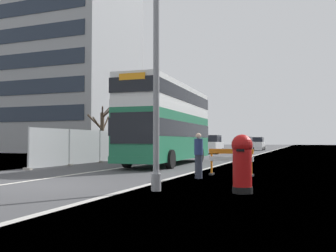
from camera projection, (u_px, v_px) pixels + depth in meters
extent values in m
cube|color=#424244|center=(34.00, 187.00, 12.09)|extent=(140.00, 280.00, 0.10)
cube|color=#B2AFA8|center=(127.00, 190.00, 10.90)|extent=(0.24, 196.00, 0.01)
cube|color=silver|center=(7.00, 184.00, 12.49)|extent=(0.16, 168.00, 0.01)
cube|color=#1E6B47|center=(169.00, 136.00, 23.25)|extent=(2.94, 11.55, 2.76)
cube|color=silver|center=(169.00, 111.00, 23.32)|extent=(2.94, 11.55, 0.40)
cube|color=silver|center=(169.00, 97.00, 23.35)|extent=(2.91, 11.44, 1.36)
cube|color=black|center=(169.00, 130.00, 23.27)|extent=(2.97, 11.67, 0.88)
cube|color=black|center=(169.00, 97.00, 23.35)|extent=(2.96, 11.61, 0.75)
cube|color=black|center=(132.00, 128.00, 17.81)|extent=(2.28, 0.15, 1.52)
cube|color=orange|center=(132.00, 76.00, 17.91)|extent=(1.36, 0.12, 0.32)
cube|color=#1E6B47|center=(169.00, 156.00, 23.20)|extent=(2.97, 11.67, 0.36)
cylinder|color=black|center=(127.00, 158.00, 20.22)|extent=(0.34, 1.01, 1.00)
cylinder|color=black|center=(170.00, 159.00, 19.45)|extent=(0.34, 1.01, 1.00)
cylinder|color=black|center=(166.00, 154.00, 26.58)|extent=(0.34, 1.01, 1.00)
cylinder|color=black|center=(200.00, 155.00, 25.80)|extent=(0.34, 1.01, 1.00)
cylinder|color=gray|center=(156.00, 40.00, 10.95)|extent=(0.18, 0.18, 8.88)
cylinder|color=gray|center=(156.00, 182.00, 10.78)|extent=(0.29, 0.29, 0.50)
cylinder|color=black|center=(242.00, 190.00, 10.32)|extent=(0.57, 0.57, 0.18)
cylinder|color=#AD0F0F|center=(242.00, 166.00, 10.34)|extent=(0.53, 0.53, 1.16)
sphere|color=#AD0F0F|center=(242.00, 145.00, 10.37)|extent=(0.59, 0.59, 0.59)
cube|color=black|center=(240.00, 150.00, 10.11)|extent=(0.22, 0.03, 0.07)
cube|color=orange|center=(231.00, 151.00, 15.61)|extent=(1.88, 0.17, 0.20)
cube|color=white|center=(231.00, 159.00, 15.59)|extent=(1.88, 0.17, 0.20)
cube|color=orange|center=(212.00, 163.00, 15.92)|extent=(0.07, 0.07, 1.02)
cube|color=black|center=(212.00, 174.00, 15.90)|extent=(0.16, 0.45, 0.08)
cube|color=orange|center=(251.00, 164.00, 15.25)|extent=(0.07, 0.07, 1.02)
cube|color=black|center=(251.00, 175.00, 15.23)|extent=(0.16, 0.45, 0.08)
cube|color=#A8AAAD|center=(50.00, 148.00, 20.08)|extent=(0.04, 3.26, 2.09)
cube|color=#A8AAAD|center=(85.00, 147.00, 23.26)|extent=(0.04, 3.26, 2.09)
cube|color=#A8AAAD|center=(112.00, 146.00, 26.44)|extent=(0.04, 3.26, 2.09)
cube|color=#A8AAAD|center=(133.00, 145.00, 29.62)|extent=(0.04, 3.26, 2.09)
cylinder|color=#939699|center=(28.00, 148.00, 18.49)|extent=(0.06, 0.06, 2.19)
cube|color=gray|center=(28.00, 169.00, 18.45)|extent=(0.44, 0.20, 0.12)
cylinder|color=#939699|center=(69.00, 147.00, 21.67)|extent=(0.06, 0.06, 2.19)
cube|color=gray|center=(69.00, 165.00, 21.63)|extent=(0.44, 0.20, 0.12)
cylinder|color=#939699|center=(100.00, 146.00, 24.85)|extent=(0.06, 0.06, 2.19)
cube|color=gray|center=(100.00, 162.00, 24.81)|extent=(0.44, 0.20, 0.12)
cylinder|color=#939699|center=(123.00, 146.00, 28.03)|extent=(0.06, 0.06, 2.19)
cube|color=gray|center=(123.00, 159.00, 27.99)|extent=(0.44, 0.20, 0.12)
cylinder|color=#939699|center=(142.00, 145.00, 31.21)|extent=(0.06, 0.06, 2.19)
cube|color=gray|center=(142.00, 158.00, 31.16)|extent=(0.44, 0.20, 0.12)
cube|color=silver|center=(212.00, 147.00, 41.89)|extent=(1.80, 4.07, 1.17)
cube|color=black|center=(212.00, 139.00, 41.93)|extent=(1.66, 2.24, 0.75)
cylinder|color=black|center=(222.00, 151.00, 42.73)|extent=(0.20, 0.60, 0.60)
cylinder|color=black|center=(207.00, 151.00, 43.37)|extent=(0.20, 0.60, 0.60)
cylinder|color=black|center=(217.00, 152.00, 40.37)|extent=(0.20, 0.60, 0.60)
cylinder|color=black|center=(201.00, 151.00, 41.01)|extent=(0.20, 0.60, 0.60)
cube|color=slate|center=(245.00, 146.00, 50.44)|extent=(1.80, 4.19, 1.18)
cube|color=black|center=(245.00, 139.00, 50.48)|extent=(1.66, 2.30, 0.66)
cylinder|color=black|center=(253.00, 149.00, 51.32)|extent=(0.20, 0.60, 0.60)
cylinder|color=black|center=(240.00, 149.00, 51.96)|extent=(0.20, 0.60, 0.60)
cylinder|color=black|center=(250.00, 150.00, 48.89)|extent=(0.20, 0.60, 0.60)
cylinder|color=black|center=(237.00, 150.00, 49.53)|extent=(0.20, 0.60, 0.60)
cube|color=silver|center=(258.00, 146.00, 57.93)|extent=(1.78, 3.93, 1.12)
cube|color=black|center=(258.00, 140.00, 57.97)|extent=(1.64, 2.16, 0.73)
cylinder|color=black|center=(265.00, 148.00, 58.74)|extent=(0.20, 0.60, 0.60)
cylinder|color=black|center=(253.00, 148.00, 59.36)|extent=(0.20, 0.60, 0.60)
cylinder|color=black|center=(263.00, 149.00, 56.46)|extent=(0.20, 0.60, 0.60)
cylinder|color=black|center=(251.00, 148.00, 57.08)|extent=(0.20, 0.60, 0.60)
cylinder|color=#4C3D2D|center=(102.00, 134.00, 38.85)|extent=(0.40, 0.40, 4.41)
cylinder|color=#4C3D2D|center=(108.00, 113.00, 38.53)|extent=(1.60, 0.56, 1.16)
cylinder|color=#4C3D2D|center=(106.00, 111.00, 39.16)|extent=(0.67, 0.80, 0.97)
cylinder|color=#4C3D2D|center=(105.00, 124.00, 39.51)|extent=(0.17, 1.44, 1.73)
cylinder|color=#4C3D2D|center=(99.00, 126.00, 39.34)|extent=(1.24, 0.75, 0.85)
cylinder|color=#4C3D2D|center=(95.00, 122.00, 39.04)|extent=(1.76, 0.51, 1.69)
cylinder|color=#4C3D2D|center=(98.00, 124.00, 38.16)|extent=(0.26, 1.71, 1.44)
cylinder|color=#4C3D2D|center=(102.00, 112.00, 38.44)|extent=(0.73, 1.05, 1.15)
cylinder|color=#4C3D2D|center=(138.00, 138.00, 51.77)|extent=(0.42, 0.42, 3.76)
cylinder|color=#4C3D2D|center=(142.00, 129.00, 51.75)|extent=(1.16, 0.38, 1.42)
cylinder|color=#4C3D2D|center=(142.00, 121.00, 52.19)|extent=(0.77, 1.08, 1.44)
cylinder|color=#4C3D2D|center=(137.00, 126.00, 52.56)|extent=(1.34, 1.34, 1.26)
cylinder|color=#4C3D2D|center=(135.00, 128.00, 51.70)|extent=(1.00, 0.77, 1.25)
cylinder|color=#4C3D2D|center=(137.00, 123.00, 51.09)|extent=(0.47, 1.65, 1.77)
cylinder|color=#2D3342|center=(199.00, 167.00, 14.37)|extent=(0.29, 0.29, 0.91)
cylinder|color=navy|center=(199.00, 147.00, 14.40)|extent=(0.34, 0.34, 0.63)
sphere|color=beige|center=(198.00, 136.00, 14.42)|extent=(0.22, 0.22, 0.22)
cube|color=#9EA0A3|center=(27.00, 72.00, 52.54)|extent=(29.94, 13.53, 22.33)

